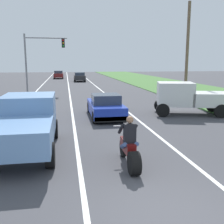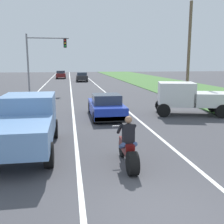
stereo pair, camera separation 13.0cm
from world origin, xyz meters
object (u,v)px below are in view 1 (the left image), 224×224
at_px(pickup_truck_left_lane_light_blue, 27,122).
at_px(sports_car_blue, 105,106).
at_px(motorcycle_with_rider, 130,149).
at_px(traffic_light_mast_near, 39,54).
at_px(distant_car_further_ahead, 59,74).
at_px(distant_car_far_ahead, 80,77).
at_px(pickup_truck_right_shoulder_white, 190,97).

bearing_deg(pickup_truck_left_lane_light_blue, sports_car_blue, 57.24).
height_order(motorcycle_with_rider, traffic_light_mast_near, traffic_light_mast_near).
bearing_deg(distant_car_further_ahead, distant_car_far_ahead, -66.69).
distance_m(pickup_truck_right_shoulder_white, distant_car_further_ahead, 38.82).
distance_m(pickup_truck_right_shoulder_white, distant_car_far_ahead, 29.89).
relative_size(traffic_light_mast_near, distant_car_further_ahead, 1.50).
distance_m(motorcycle_with_rider, sports_car_blue, 7.71).
height_order(traffic_light_mast_near, distant_car_further_ahead, traffic_light_mast_near).
distance_m(motorcycle_with_rider, traffic_light_mast_near, 22.05).
distance_m(motorcycle_with_rider, pickup_truck_left_lane_light_blue, 3.88).
xyz_separation_m(motorcycle_with_rider, pickup_truck_right_shoulder_white, (5.64, 7.57, 0.51)).
xyz_separation_m(pickup_truck_right_shoulder_white, distant_car_far_ahead, (-5.25, 29.42, -0.33)).
bearing_deg(distant_car_far_ahead, sports_car_blue, -90.02).
height_order(sports_car_blue, pickup_truck_left_lane_light_blue, pickup_truck_left_lane_light_blue).
xyz_separation_m(pickup_truck_right_shoulder_white, traffic_light_mast_near, (-10.18, 13.74, 2.87)).
height_order(pickup_truck_left_lane_light_blue, distant_car_further_ahead, pickup_truck_left_lane_light_blue).
xyz_separation_m(sports_car_blue, pickup_truck_left_lane_light_blue, (-3.68, -5.71, 0.48)).
distance_m(sports_car_blue, traffic_light_mast_near, 14.86).
distance_m(sports_car_blue, distant_car_further_ahead, 37.84).
bearing_deg(motorcycle_with_rider, traffic_light_mast_near, 102.03).
height_order(pickup_truck_right_shoulder_white, distant_car_far_ahead, pickup_truck_right_shoulder_white).
relative_size(pickup_truck_left_lane_light_blue, distant_car_further_ahead, 1.20).
xyz_separation_m(traffic_light_mast_near, distant_car_further_ahead, (1.33, 24.05, -3.21)).
relative_size(sports_car_blue, traffic_light_mast_near, 0.72).
relative_size(pickup_truck_left_lane_light_blue, traffic_light_mast_near, 0.80).
relative_size(distant_car_far_ahead, distant_car_further_ahead, 1.00).
height_order(pickup_truck_left_lane_light_blue, pickup_truck_right_shoulder_white, same).
bearing_deg(pickup_truck_left_lane_light_blue, distant_car_further_ahead, 89.90).
bearing_deg(pickup_truck_right_shoulder_white, sports_car_blue, 178.57).
relative_size(motorcycle_with_rider, traffic_light_mast_near, 0.37).
bearing_deg(pickup_truck_right_shoulder_white, motorcycle_with_rider, -126.67).
bearing_deg(sports_car_blue, pickup_truck_right_shoulder_white, -1.43).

